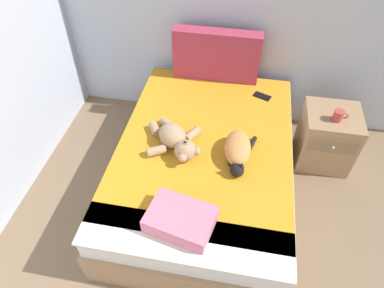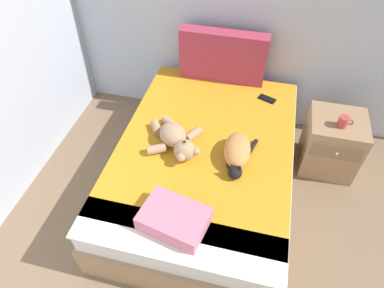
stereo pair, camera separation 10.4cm
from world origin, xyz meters
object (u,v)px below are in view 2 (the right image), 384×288
(nightstand, at_px, (331,144))
(mug, at_px, (343,122))
(cat, at_px, (237,152))
(teddy_bear, at_px, (176,139))
(patterned_cushion, at_px, (223,56))
(throw_pillow, at_px, (174,218))
(bed, at_px, (205,167))
(cell_phone, at_px, (267,99))

(nightstand, relative_size, mug, 4.52)
(cat, distance_m, mug, 0.95)
(teddy_bear, relative_size, nightstand, 0.88)
(patterned_cushion, xyz_separation_m, mug, (1.06, -0.42, -0.18))
(throw_pillow, xyz_separation_m, mug, (1.06, 1.17, -0.01))
(bed, distance_m, cell_phone, 0.82)
(cat, distance_m, nightstand, 1.04)
(bed, xyz_separation_m, patterned_cushion, (-0.04, 0.88, 0.51))
(teddy_bear, bearing_deg, patterned_cushion, 79.94)
(patterned_cushion, bearing_deg, throw_pillow, -90.05)
(mug, bearing_deg, teddy_bear, -156.54)
(cat, height_order, nightstand, cat)
(cat, relative_size, teddy_bear, 0.91)
(bed, height_order, throw_pillow, throw_pillow)
(cat, bearing_deg, nightstand, 38.71)
(nightstand, distance_m, mug, 0.33)
(patterned_cushion, height_order, teddy_bear, patterned_cushion)
(bed, distance_m, teddy_bear, 0.41)
(cell_phone, bearing_deg, nightstand, -12.41)
(patterned_cushion, xyz_separation_m, teddy_bear, (-0.17, -0.95, -0.16))
(teddy_bear, relative_size, throw_pillow, 1.19)
(patterned_cushion, relative_size, throw_pillow, 1.93)
(cat, distance_m, teddy_bear, 0.46)
(cat, relative_size, throw_pillow, 1.08)
(bed, distance_m, throw_pillow, 0.79)
(bed, distance_m, mug, 1.16)
(bed, xyz_separation_m, cell_phone, (0.41, 0.66, 0.28))
(throw_pillow, bearing_deg, cat, 64.89)
(teddy_bear, xyz_separation_m, cell_phone, (0.62, 0.73, -0.07))
(teddy_bear, distance_m, throw_pillow, 0.66)
(bed, relative_size, cell_phone, 11.79)
(cat, xyz_separation_m, cell_phone, (0.16, 0.75, -0.07))
(nightstand, bearing_deg, cat, -141.29)
(patterned_cushion, distance_m, cat, 1.02)
(bed, xyz_separation_m, teddy_bear, (-0.21, -0.08, 0.35))
(teddy_bear, bearing_deg, cell_phone, 49.99)
(bed, bearing_deg, cell_phone, 58.27)
(cat, bearing_deg, teddy_bear, 177.87)
(throw_pillow, distance_m, nightstand, 1.66)
(patterned_cushion, relative_size, teddy_bear, 1.63)
(patterned_cushion, distance_m, nightstand, 1.22)
(cell_phone, bearing_deg, teddy_bear, -130.01)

